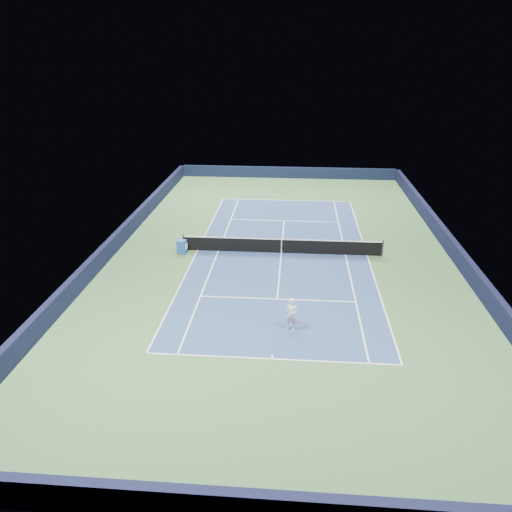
{
  "coord_description": "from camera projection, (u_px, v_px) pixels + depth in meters",
  "views": [
    {
      "loc": [
        0.76,
        -29.81,
        12.4
      ],
      "look_at": [
        -1.4,
        -3.0,
        1.0
      ],
      "focal_mm": 35.0,
      "sensor_mm": 36.0,
      "label": 1
    }
  ],
  "objects": [
    {
      "name": "tennis_net",
      "position": [
        281.0,
        246.0,
        32.05
      ],
      "size": [
        12.9,
        0.1,
        1.07
      ],
      "color": "black",
      "rests_on": "ground"
    },
    {
      "name": "wall_near",
      "position": [
        258.0,
        508.0,
        13.84
      ],
      "size": [
        22.0,
        0.35,
        1.1
      ],
      "primitive_type": "cube",
      "color": "#111433",
      "rests_on": "ground"
    },
    {
      "name": "sideline_singles_right",
      "position": [
        345.0,
        255.0,
        31.94
      ],
      "size": [
        0.08,
        23.77,
        0.0
      ],
      "primitive_type": "cube",
      "color": "white",
      "rests_on": "ground"
    },
    {
      "name": "sideline_doubles_right",
      "position": [
        367.0,
        255.0,
        31.84
      ],
      "size": [
        0.08,
        23.77,
        0.0
      ],
      "primitive_type": "cube",
      "color": "white",
      "rests_on": "ground"
    },
    {
      "name": "wall_left",
      "position": [
        117.0,
        240.0,
        32.84
      ],
      "size": [
        0.35,
        40.0,
        1.1
      ],
      "primitive_type": "cube",
      "color": "black",
      "rests_on": "ground"
    },
    {
      "name": "sponsor_cube",
      "position": [
        182.0,
        247.0,
        32.07
      ],
      "size": [
        0.63,
        0.55,
        0.87
      ],
      "color": "blue",
      "rests_on": "ground"
    },
    {
      "name": "service_line_far",
      "position": [
        284.0,
        221.0,
        38.12
      ],
      "size": [
        8.23,
        0.08,
        0.0
      ],
      "primitive_type": "cube",
      "color": "white",
      "rests_on": "ground"
    },
    {
      "name": "wall_far",
      "position": [
        288.0,
        173.0,
        50.23
      ],
      "size": [
        22.0,
        0.35,
        1.1
      ],
      "primitive_type": "cube",
      "color": "black",
      "rests_on": "ground"
    },
    {
      "name": "center_mark_near",
      "position": [
        272.0,
        357.0,
        21.48
      ],
      "size": [
        0.08,
        0.3,
        0.0
      ],
      "primitive_type": "cube",
      "color": "white",
      "rests_on": "ground"
    },
    {
      "name": "center_mark_far",
      "position": [
        286.0,
        201.0,
        43.02
      ],
      "size": [
        0.08,
        0.3,
        0.0
      ],
      "primitive_type": "cube",
      "color": "white",
      "rests_on": "ground"
    },
    {
      "name": "sideline_singles_left",
      "position": [
        218.0,
        251.0,
        32.55
      ],
      "size": [
        0.08,
        23.77,
        0.0
      ],
      "primitive_type": "cube",
      "color": "white",
      "rests_on": "ground"
    },
    {
      "name": "tennis_player",
      "position": [
        292.0,
        314.0,
        23.26
      ],
      "size": [
        0.81,
        1.32,
        2.3
      ],
      "color": "white",
      "rests_on": "ground"
    },
    {
      "name": "sideline_doubles_left",
      "position": [
        198.0,
        250.0,
        32.65
      ],
      "size": [
        0.08,
        23.77,
        0.0
      ],
      "primitive_type": "cube",
      "color": "white",
      "rests_on": "ground"
    },
    {
      "name": "ground",
      "position": [
        281.0,
        253.0,
        32.25
      ],
      "size": [
        40.0,
        40.0,
        0.0
      ],
      "primitive_type": "plane",
      "color": "#355B31",
      "rests_on": "ground"
    },
    {
      "name": "baseline_far",
      "position": [
        286.0,
        200.0,
        43.15
      ],
      "size": [
        10.97,
        0.08,
        0.0
      ],
      "primitive_type": "cube",
      "color": "white",
      "rests_on": "ground"
    },
    {
      "name": "baseline_near",
      "position": [
        272.0,
        359.0,
        21.34
      ],
      "size": [
        10.97,
        0.08,
        0.0
      ],
      "primitive_type": "cube",
      "color": "white",
      "rests_on": "ground"
    },
    {
      "name": "center_service_line",
      "position": [
        281.0,
        253.0,
        32.25
      ],
      "size": [
        0.08,
        12.8,
        0.0
      ],
      "primitive_type": "cube",
      "color": "white",
      "rests_on": "ground"
    },
    {
      "name": "court_surface",
      "position": [
        281.0,
        253.0,
        32.25
      ],
      "size": [
        10.97,
        23.77,
        0.01
      ],
      "primitive_type": "cube",
      "color": "navy",
      "rests_on": "ground"
    },
    {
      "name": "service_line_near",
      "position": [
        277.0,
        299.0,
        26.37
      ],
      "size": [
        8.23,
        0.08,
        0.0
      ],
      "primitive_type": "cube",
      "color": "white",
      "rests_on": "ground"
    },
    {
      "name": "wall_right",
      "position": [
        454.0,
        250.0,
        31.23
      ],
      "size": [
        0.35,
        40.0,
        1.1
      ],
      "primitive_type": "cube",
      "color": "black",
      "rests_on": "ground"
    }
  ]
}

